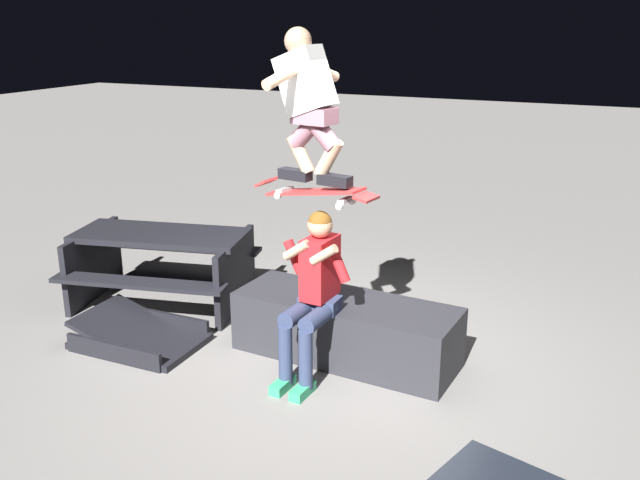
{
  "coord_description": "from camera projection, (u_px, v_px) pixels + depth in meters",
  "views": [
    {
      "loc": [
        -2.05,
        4.85,
        2.79
      ],
      "look_at": [
        0.08,
        0.13,
        1.12
      ],
      "focal_mm": 38.99,
      "sensor_mm": 36.0,
      "label": 1
    }
  ],
  "objects": [
    {
      "name": "ground_plane",
      "position": [
        335.0,
        363.0,
        5.87
      ],
      "size": [
        40.0,
        40.0,
        0.0
      ],
      "primitive_type": "plane",
      "color": "slate"
    },
    {
      "name": "ledge_box_main",
      "position": [
        346.0,
        329.0,
        5.9
      ],
      "size": [
        1.95,
        0.8,
        0.52
      ],
      "primitive_type": "cube",
      "rotation": [
        0.0,
        0.0,
        -0.07
      ],
      "color": "#28282D",
      "rests_on": "ground"
    },
    {
      "name": "person_sitting_on_ledge",
      "position": [
        313.0,
        287.0,
        5.46
      ],
      "size": [
        0.6,
        0.77,
        1.36
      ],
      "color": "#2D3856",
      "rests_on": "ground"
    },
    {
      "name": "skateboard",
      "position": [
        315.0,
        192.0,
        5.23
      ],
      "size": [
        1.04,
        0.37,
        0.15
      ],
      "color": "#B72D2D"
    },
    {
      "name": "skater_airborne",
      "position": [
        308.0,
        99.0,
        5.05
      ],
      "size": [
        0.63,
        0.89,
        1.12
      ],
      "color": "black"
    },
    {
      "name": "kicker_ramp",
      "position": [
        140.0,
        338.0,
        6.19
      ],
      "size": [
        1.09,
        0.75,
        0.36
      ],
      "color": "black",
      "rests_on": "ground"
    },
    {
      "name": "picnic_table_back",
      "position": [
        162.0,
        256.0,
        6.97
      ],
      "size": [
        1.95,
        1.68,
        0.75
      ],
      "color": "black",
      "rests_on": "ground"
    }
  ]
}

